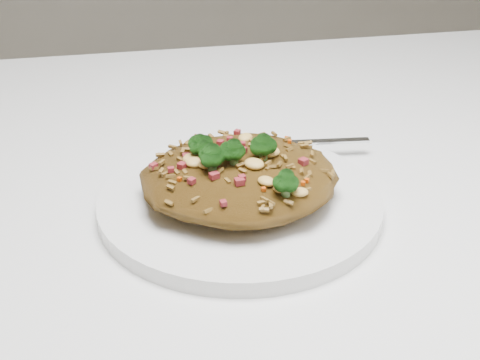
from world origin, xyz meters
name	(u,v)px	position (x,y,z in m)	size (l,w,h in m)	color
dining_table	(145,271)	(0.00, 0.00, 0.66)	(1.20, 0.80, 0.75)	white
plate	(240,202)	(0.08, -0.05, 0.76)	(0.24, 0.24, 0.01)	white
fried_rice	(240,169)	(0.08, -0.05, 0.79)	(0.17, 0.15, 0.06)	brown
fork	(296,143)	(0.16, 0.04, 0.77)	(0.16, 0.03, 0.00)	silver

